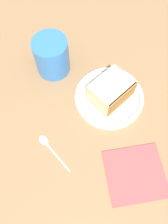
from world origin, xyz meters
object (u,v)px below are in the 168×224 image
(small_plate, at_px, (109,96))
(teaspoon, at_px, (48,145))
(cake_slice, at_px, (111,90))
(folded_napkin, at_px, (135,174))
(tea_mug, at_px, (51,56))

(small_plate, height_order, teaspoon, small_plate)
(cake_slice, bearing_deg, folded_napkin, 91.48)
(small_plate, distance_m, tea_mug, 0.19)
(small_plate, bearing_deg, folded_napkin, 91.83)
(small_plate, relative_size, teaspoon, 1.68)
(small_plate, relative_size, folded_napkin, 1.35)
(cake_slice, bearing_deg, tea_mug, -45.24)
(small_plate, bearing_deg, tea_mug, -45.03)
(teaspoon, height_order, folded_napkin, teaspoon)
(teaspoon, bearing_deg, small_plate, -151.96)
(cake_slice, bearing_deg, small_plate, -59.72)
(folded_napkin, bearing_deg, small_plate, -88.17)
(tea_mug, distance_m, teaspoon, 0.24)
(tea_mug, xyz_separation_m, folded_napkin, (-0.14, 0.34, -0.05))
(cake_slice, bearing_deg, teaspoon, 27.29)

